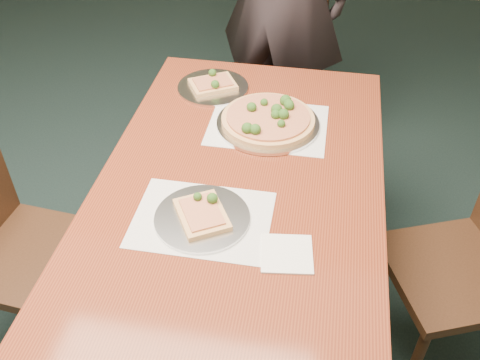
% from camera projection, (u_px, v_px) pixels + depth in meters
% --- Properties ---
extents(dining_table, '(0.90, 1.50, 0.75)m').
position_uv_depth(dining_table, '(240.00, 201.00, 1.75)').
color(dining_table, '#5D2112').
rests_on(dining_table, ground).
extents(chair_far, '(0.49, 0.49, 0.91)m').
position_uv_depth(chair_far, '(276.00, 69.00, 2.71)').
color(chair_far, black).
rests_on(chair_far, ground).
extents(chair_left, '(0.46, 0.46, 0.91)m').
position_uv_depth(chair_left, '(7.00, 240.00, 1.82)').
color(chair_left, black).
rests_on(chair_left, ground).
extents(placemat_main, '(0.42, 0.32, 0.00)m').
position_uv_depth(placemat_main, '(268.00, 125.00, 1.92)').
color(placemat_main, white).
rests_on(placemat_main, dining_table).
extents(placemat_near, '(0.40, 0.30, 0.00)m').
position_uv_depth(placemat_near, '(202.00, 219.00, 1.56)').
color(placemat_near, white).
rests_on(placemat_near, dining_table).
extents(pizza_pan, '(0.37, 0.37, 0.07)m').
position_uv_depth(pizza_pan, '(269.00, 119.00, 1.91)').
color(pizza_pan, silver).
rests_on(pizza_pan, dining_table).
extents(slice_plate_near, '(0.28, 0.28, 0.06)m').
position_uv_depth(slice_plate_near, '(202.00, 216.00, 1.55)').
color(slice_plate_near, silver).
rests_on(slice_plate_near, dining_table).
extents(slice_plate_far, '(0.28, 0.28, 0.06)m').
position_uv_depth(slice_plate_far, '(213.00, 86.00, 2.11)').
color(slice_plate_far, silver).
rests_on(slice_plate_far, dining_table).
extents(napkin, '(0.16, 0.16, 0.01)m').
position_uv_depth(napkin, '(287.00, 254.00, 1.46)').
color(napkin, white).
rests_on(napkin, dining_table).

